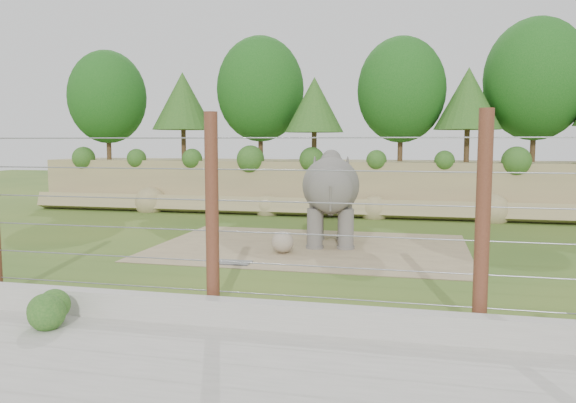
# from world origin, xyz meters

# --- Properties ---
(ground) EXTENTS (90.00, 90.00, 0.00)m
(ground) POSITION_xyz_m (0.00, 0.00, 0.00)
(ground) COLOR #305820
(ground) RESTS_ON ground
(back_embankment) EXTENTS (30.00, 5.52, 8.77)m
(back_embankment) POSITION_xyz_m (0.59, 12.68, 3.97)
(back_embankment) COLOR #90825D
(back_embankment) RESTS_ON ground
(dirt_patch) EXTENTS (10.00, 7.00, 0.02)m
(dirt_patch) POSITION_xyz_m (0.50, 3.00, 0.01)
(dirt_patch) COLOR #8C7758
(dirt_patch) RESTS_ON ground
(drain_grate) EXTENTS (1.00, 0.60, 0.03)m
(drain_grate) POSITION_xyz_m (-1.15, 0.12, 0.04)
(drain_grate) COLOR #262628
(drain_grate) RESTS_ON dirt_patch
(elephant) EXTENTS (2.16, 3.98, 3.06)m
(elephant) POSITION_xyz_m (1.06, 3.71, 1.53)
(elephant) COLOR #58544F
(elephant) RESTS_ON ground
(stone_ball) EXTENTS (0.68, 0.68, 0.68)m
(stone_ball) POSITION_xyz_m (-0.13, 1.83, 0.36)
(stone_ball) COLOR gray
(stone_ball) RESTS_ON dirt_patch
(retaining_wall) EXTENTS (26.00, 0.35, 0.50)m
(retaining_wall) POSITION_xyz_m (0.00, -5.00, 0.25)
(retaining_wall) COLOR #A9A69C
(retaining_wall) RESTS_ON ground
(walkway) EXTENTS (26.00, 4.00, 0.01)m
(walkway) POSITION_xyz_m (0.00, -7.00, 0.01)
(walkway) COLOR #A9A69C
(walkway) RESTS_ON ground
(barrier_fence) EXTENTS (20.26, 0.26, 4.00)m
(barrier_fence) POSITION_xyz_m (0.00, -4.50, 2.00)
(barrier_fence) COLOR #502418
(barrier_fence) RESTS_ON ground
(walkway_shrub) EXTENTS (0.71, 0.71, 0.71)m
(walkway_shrub) POSITION_xyz_m (-2.75, -5.80, 0.37)
(walkway_shrub) COLOR #22561D
(walkway_shrub) RESTS_ON walkway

